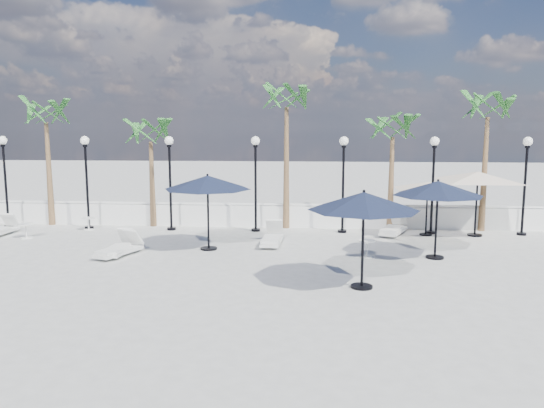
# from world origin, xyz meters

# --- Properties ---
(ground) EXTENTS (100.00, 100.00, 0.00)m
(ground) POSITION_xyz_m (0.00, 0.00, 0.00)
(ground) COLOR gray
(ground) RESTS_ON ground
(balustrade) EXTENTS (26.00, 0.30, 1.01)m
(balustrade) POSITION_xyz_m (0.00, 7.50, 0.47)
(balustrade) COLOR silver
(balustrade) RESTS_ON ground
(lamppost_0) EXTENTS (0.36, 0.36, 3.84)m
(lamppost_0) POSITION_xyz_m (-10.50, 6.50, 2.49)
(lamppost_0) COLOR black
(lamppost_0) RESTS_ON ground
(lamppost_1) EXTENTS (0.36, 0.36, 3.84)m
(lamppost_1) POSITION_xyz_m (-7.00, 6.50, 2.49)
(lamppost_1) COLOR black
(lamppost_1) RESTS_ON ground
(lamppost_2) EXTENTS (0.36, 0.36, 3.84)m
(lamppost_2) POSITION_xyz_m (-3.50, 6.50, 2.49)
(lamppost_2) COLOR black
(lamppost_2) RESTS_ON ground
(lamppost_3) EXTENTS (0.36, 0.36, 3.84)m
(lamppost_3) POSITION_xyz_m (0.00, 6.50, 2.49)
(lamppost_3) COLOR black
(lamppost_3) RESTS_ON ground
(lamppost_4) EXTENTS (0.36, 0.36, 3.84)m
(lamppost_4) POSITION_xyz_m (3.50, 6.50, 2.49)
(lamppost_4) COLOR black
(lamppost_4) RESTS_ON ground
(lamppost_5) EXTENTS (0.36, 0.36, 3.84)m
(lamppost_5) POSITION_xyz_m (7.00, 6.50, 2.49)
(lamppost_5) COLOR black
(lamppost_5) RESTS_ON ground
(lamppost_6) EXTENTS (0.36, 0.36, 3.84)m
(lamppost_6) POSITION_xyz_m (10.50, 6.50, 2.49)
(lamppost_6) COLOR black
(lamppost_6) RESTS_ON ground
(palm_0) EXTENTS (2.60, 2.60, 5.50)m
(palm_0) POSITION_xyz_m (-9.00, 7.30, 4.53)
(palm_0) COLOR brown
(palm_0) RESTS_ON ground
(palm_1) EXTENTS (2.60, 2.60, 4.70)m
(palm_1) POSITION_xyz_m (-4.50, 7.30, 3.75)
(palm_1) COLOR brown
(palm_1) RESTS_ON ground
(palm_2) EXTENTS (2.60, 2.60, 6.10)m
(palm_2) POSITION_xyz_m (1.20, 7.30, 5.12)
(palm_2) COLOR brown
(palm_2) RESTS_ON ground
(palm_3) EXTENTS (2.60, 2.60, 4.90)m
(palm_3) POSITION_xyz_m (5.50, 7.30, 3.95)
(palm_3) COLOR brown
(palm_3) RESTS_ON ground
(palm_4) EXTENTS (2.60, 2.60, 5.70)m
(palm_4) POSITION_xyz_m (9.20, 7.30, 4.73)
(palm_4) COLOR brown
(palm_4) RESTS_ON ground
(lounger_3) EXTENTS (0.69, 1.87, 0.69)m
(lounger_3) POSITION_xyz_m (-4.11, 2.21, 0.23)
(lounger_3) COLOR silver
(lounger_3) RESTS_ON ground
(lounger_4) EXTENTS (1.22, 1.94, 0.69)m
(lounger_4) POSITION_xyz_m (-4.04, 1.99, 0.23)
(lounger_4) COLOR silver
(lounger_4) RESTS_ON ground
(lounger_5) EXTENTS (0.72, 1.98, 0.73)m
(lounger_5) POSITION_xyz_m (0.85, 4.03, 0.25)
(lounger_5) COLOR silver
(lounger_5) RESTS_ON ground
(lounger_6) EXTENTS (1.38, 2.12, 0.76)m
(lounger_6) POSITION_xyz_m (5.50, 6.22, 0.26)
(lounger_6) COLOR silver
(lounger_6) RESTS_ON ground
(side_table_0) EXTENTS (0.53, 0.53, 0.52)m
(side_table_0) POSITION_xyz_m (-6.89, 6.20, 0.31)
(side_table_0) COLOR silver
(side_table_0) RESTS_ON ground
(side_table_1) EXTENTS (0.58, 0.58, 0.56)m
(side_table_1) POSITION_xyz_m (-8.59, 4.47, 0.34)
(side_table_1) COLOR silver
(side_table_1) RESTS_ON ground
(side_table_2) EXTENTS (0.57, 0.57, 0.55)m
(side_table_2) POSITION_xyz_m (4.09, 2.48, 0.33)
(side_table_2) COLOR silver
(side_table_2) RESTS_ON ground
(parasol_navy_left) EXTENTS (2.99, 2.99, 2.64)m
(parasol_navy_left) POSITION_xyz_m (-1.29, 3.15, 2.32)
(parasol_navy_left) COLOR black
(parasol_navy_left) RESTS_ON ground
(parasol_navy_mid) EXTENTS (2.87, 2.87, 2.57)m
(parasol_navy_mid) POSITION_xyz_m (6.26, 2.48, 2.26)
(parasol_navy_mid) COLOR black
(parasol_navy_mid) RESTS_ON ground
(parasol_navy_right) EXTENTS (2.92, 2.92, 2.62)m
(parasol_navy_right) POSITION_xyz_m (3.60, -0.91, 2.30)
(parasol_navy_right) COLOR black
(parasol_navy_right) RESTS_ON ground
(parasol_cream_sq_a) EXTENTS (5.50, 5.50, 2.70)m
(parasol_cream_sq_a) POSITION_xyz_m (8.62, 6.20, 2.50)
(parasol_cream_sq_a) COLOR black
(parasol_cream_sq_a) RESTS_ON ground
(parasol_cream_sq_b) EXTENTS (4.52, 4.52, 2.27)m
(parasol_cream_sq_b) POSITION_xyz_m (6.74, 6.20, 2.09)
(parasol_cream_sq_b) COLOR black
(parasol_cream_sq_b) RESTS_ON ground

